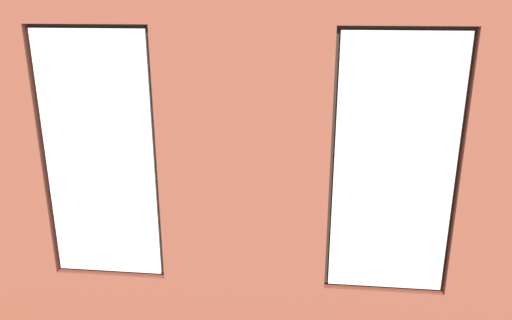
{
  "coord_description": "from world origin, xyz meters",
  "views": [
    {
      "loc": [
        -0.48,
        6.14,
        2.84
      ],
      "look_at": [
        0.14,
        0.4,
        0.94
      ],
      "focal_mm": 35.0,
      "sensor_mm": 36.0,
      "label": 1
    }
  ],
  "objects_px": {
    "table_plant_small": "(222,176)",
    "potted_plant_corner_near_left": "(434,145)",
    "cup_ceramic": "(243,187)",
    "potted_plant_between_couches": "(334,241)",
    "coffee_table": "(235,190)",
    "media_console": "(68,197)",
    "remote_silver": "(268,183)",
    "couch_left": "(459,206)",
    "tv_flatscreen": "(63,157)",
    "couch_by_window": "(195,268)",
    "potted_plant_near_tv": "(72,194)",
    "papasan_chair": "(235,152)",
    "potted_plant_foreground_right": "(139,141)",
    "potted_plant_by_left_couch": "(409,163)",
    "potted_plant_mid_room_small": "(314,172)"
  },
  "relations": [
    {
      "from": "coffee_table",
      "to": "remote_silver",
      "type": "bearing_deg",
      "value": -160.11
    },
    {
      "from": "remote_silver",
      "to": "papasan_chair",
      "type": "bearing_deg",
      "value": 30.85
    },
    {
      "from": "remote_silver",
      "to": "potted_plant_by_left_couch",
      "type": "distance_m",
      "value": 2.26
    },
    {
      "from": "table_plant_small",
      "to": "potted_plant_mid_room_small",
      "type": "height_order",
      "value": "table_plant_small"
    },
    {
      "from": "tv_flatscreen",
      "to": "potted_plant_between_couches",
      "type": "bearing_deg",
      "value": 153.15
    },
    {
      "from": "couch_by_window",
      "to": "coffee_table",
      "type": "xyz_separation_m",
      "value": [
        -0.1,
        -2.0,
        0.03
      ]
    },
    {
      "from": "table_plant_small",
      "to": "potted_plant_corner_near_left",
      "type": "xyz_separation_m",
      "value": [
        -3.21,
        -1.85,
        -0.0
      ]
    },
    {
      "from": "couch_by_window",
      "to": "remote_silver",
      "type": "bearing_deg",
      "value": -103.77
    },
    {
      "from": "cup_ceramic",
      "to": "potted_plant_corner_near_left",
      "type": "bearing_deg",
      "value": -144.28
    },
    {
      "from": "tv_flatscreen",
      "to": "potted_plant_near_tv",
      "type": "bearing_deg",
      "value": 120.7
    },
    {
      "from": "media_console",
      "to": "potted_plant_foreground_right",
      "type": "relative_size",
      "value": 1.38
    },
    {
      "from": "couch_left",
      "to": "potted_plant_corner_near_left",
      "type": "height_order",
      "value": "couch_left"
    },
    {
      "from": "papasan_chair",
      "to": "potted_plant_corner_near_left",
      "type": "height_order",
      "value": "potted_plant_corner_near_left"
    },
    {
      "from": "potted_plant_between_couches",
      "to": "potted_plant_mid_room_small",
      "type": "distance_m",
      "value": 2.92
    },
    {
      "from": "couch_left",
      "to": "potted_plant_foreground_right",
      "type": "distance_m",
      "value": 5.28
    },
    {
      "from": "remote_silver",
      "to": "papasan_chair",
      "type": "xyz_separation_m",
      "value": [
        0.65,
        -1.33,
        0.02
      ]
    },
    {
      "from": "coffee_table",
      "to": "media_console",
      "type": "xyz_separation_m",
      "value": [
        2.28,
        0.18,
        -0.13
      ]
    },
    {
      "from": "potted_plant_by_left_couch",
      "to": "potted_plant_corner_near_left",
      "type": "relative_size",
      "value": 0.9
    },
    {
      "from": "cup_ceramic",
      "to": "papasan_chair",
      "type": "xyz_separation_m",
      "value": [
        0.34,
        -1.61,
        -0.02
      ]
    },
    {
      "from": "table_plant_small",
      "to": "cup_ceramic",
      "type": "bearing_deg",
      "value": 141.98
    },
    {
      "from": "cup_ceramic",
      "to": "potted_plant_near_tv",
      "type": "height_order",
      "value": "potted_plant_near_tv"
    },
    {
      "from": "couch_left",
      "to": "table_plant_small",
      "type": "distance_m",
      "value": 3.08
    },
    {
      "from": "couch_by_window",
      "to": "potted_plant_near_tv",
      "type": "bearing_deg",
      "value": -28.73
    },
    {
      "from": "coffee_table",
      "to": "remote_silver",
      "type": "relative_size",
      "value": 9.08
    },
    {
      "from": "cup_ceramic",
      "to": "couch_left",
      "type": "bearing_deg",
      "value": 178.78
    },
    {
      "from": "coffee_table",
      "to": "potted_plant_corner_near_left",
      "type": "distance_m",
      "value": 3.6
    },
    {
      "from": "table_plant_small",
      "to": "tv_flatscreen",
      "type": "distance_m",
      "value": 2.13
    },
    {
      "from": "cup_ceramic",
      "to": "remote_silver",
      "type": "height_order",
      "value": "cup_ceramic"
    },
    {
      "from": "couch_by_window",
      "to": "potted_plant_by_left_couch",
      "type": "distance_m",
      "value": 4.04
    },
    {
      "from": "table_plant_small",
      "to": "couch_left",
      "type": "bearing_deg",
      "value": 174.4
    },
    {
      "from": "coffee_table",
      "to": "media_console",
      "type": "height_order",
      "value": "media_console"
    },
    {
      "from": "papasan_chair",
      "to": "potted_plant_foreground_right",
      "type": "distance_m",
      "value": 1.81
    },
    {
      "from": "media_console",
      "to": "potted_plant_near_tv",
      "type": "distance_m",
      "value": 1.16
    },
    {
      "from": "potted_plant_near_tv",
      "to": "couch_left",
      "type": "bearing_deg",
      "value": -168.76
    },
    {
      "from": "couch_left",
      "to": "tv_flatscreen",
      "type": "height_order",
      "value": "tv_flatscreen"
    },
    {
      "from": "table_plant_small",
      "to": "remote_silver",
      "type": "height_order",
      "value": "table_plant_small"
    },
    {
      "from": "couch_by_window",
      "to": "couch_left",
      "type": "xyz_separation_m",
      "value": [
        -2.97,
        -1.81,
        0.0
      ]
    },
    {
      "from": "media_console",
      "to": "tv_flatscreen",
      "type": "height_order",
      "value": "tv_flatscreen"
    },
    {
      "from": "cup_ceramic",
      "to": "potted_plant_between_couches",
      "type": "bearing_deg",
      "value": 121.21
    },
    {
      "from": "remote_silver",
      "to": "potted_plant_foreground_right",
      "type": "height_order",
      "value": "potted_plant_foreground_right"
    },
    {
      "from": "potted_plant_corner_near_left",
      "to": "potted_plant_foreground_right",
      "type": "bearing_deg",
      "value": 0.57
    },
    {
      "from": "coffee_table",
      "to": "papasan_chair",
      "type": "bearing_deg",
      "value": -81.24
    },
    {
      "from": "remote_silver",
      "to": "potted_plant_corner_near_left",
      "type": "height_order",
      "value": "potted_plant_corner_near_left"
    },
    {
      "from": "table_plant_small",
      "to": "potted_plant_by_left_couch",
      "type": "xyz_separation_m",
      "value": [
        -2.66,
        -1.0,
        -0.05
      ]
    },
    {
      "from": "cup_ceramic",
      "to": "media_console",
      "type": "bearing_deg",
      "value": 1.18
    },
    {
      "from": "couch_by_window",
      "to": "papasan_chair",
      "type": "height_order",
      "value": "couch_by_window"
    },
    {
      "from": "tv_flatscreen",
      "to": "potted_plant_mid_room_small",
      "type": "relative_size",
      "value": 2.05
    },
    {
      "from": "couch_left",
      "to": "media_console",
      "type": "xyz_separation_m",
      "value": [
        5.15,
        -0.01,
        -0.1
      ]
    },
    {
      "from": "table_plant_small",
      "to": "potted_plant_mid_room_small",
      "type": "xyz_separation_m",
      "value": [
        -1.25,
        -0.84,
        -0.2
      ]
    },
    {
      "from": "potted_plant_by_left_couch",
      "to": "coffee_table",
      "type": "bearing_deg",
      "value": 24.26
    }
  ]
}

